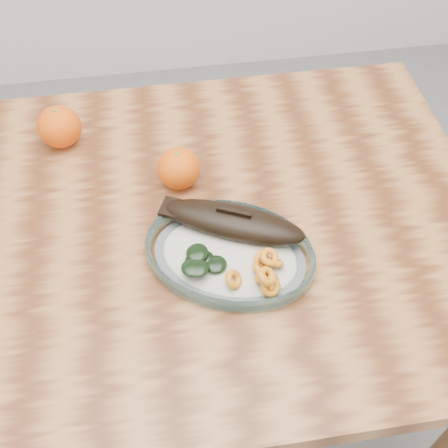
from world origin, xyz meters
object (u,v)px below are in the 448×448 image
object	(u,v)px
plated_meal	(230,251)
orange_left	(59,127)
dining_table	(161,259)
orange_right	(179,169)

from	to	relation	value
plated_meal	orange_left	distance (m)	0.43
dining_table	orange_left	bearing A→B (deg)	124.19
orange_left	dining_table	bearing A→B (deg)	-55.81
dining_table	plated_meal	size ratio (longest dim) A/B	1.77
orange_left	orange_right	bearing A→B (deg)	-33.67
dining_table	plated_meal	bearing A→B (deg)	-35.62
dining_table	orange_right	bearing A→B (deg)	61.84
dining_table	orange_right	distance (m)	0.18
orange_left	orange_right	world-z (taller)	orange_left
orange_left	orange_right	size ratio (longest dim) A/B	1.07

